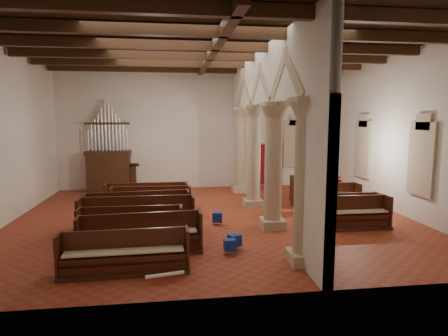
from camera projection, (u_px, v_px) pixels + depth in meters
floor at (213, 218)px, 13.49m from camera, size 14.00×14.00×0.00m
ceiling at (212, 46)px, 12.68m from camera, size 14.00×14.00×0.00m
wall_back at (200, 129)px, 18.98m from camera, size 14.00×0.02×6.00m
wall_front at (244, 149)px, 7.19m from camera, size 14.00×0.02×6.00m
wall_right at (398, 133)px, 14.01m from camera, size 0.02×12.00×6.00m
ceiling_beams at (212, 51)px, 12.70m from camera, size 13.80×11.80×0.30m
arcade at (263, 118)px, 13.25m from camera, size 0.90×11.90×6.00m
window_right_a at (422, 159)px, 12.64m from camera, size 0.03×1.00×2.20m
window_right_b at (363, 149)px, 16.57m from camera, size 0.03×1.00×2.20m
window_back at (295, 144)px, 19.72m from camera, size 1.00×0.03×2.20m
pipe_organ at (109, 164)px, 18.12m from camera, size 2.10×0.85×4.40m
lectern at (134, 179)px, 18.36m from camera, size 0.59×0.60×1.42m
dossal_curtain at (267, 164)px, 19.61m from camera, size 1.80×0.07×2.17m
processional_banner at (308, 171)px, 19.51m from camera, size 0.55×0.70×2.48m
hymnal_box_a at (230, 245)px, 9.91m from camera, size 0.32×0.27×0.30m
hymnal_box_b at (235, 240)px, 10.25m from camera, size 0.40×0.37×0.32m
hymnal_box_c at (217, 217)px, 12.60m from camera, size 0.37×0.33×0.33m
tube_heater_a at (165, 275)px, 8.24m from camera, size 0.86×0.26×0.09m
tube_heater_b at (169, 246)px, 10.07m from camera, size 0.97×0.10×0.10m
nave_pew_0 at (125, 259)px, 8.69m from camera, size 2.98×0.75×1.00m
nave_pew_1 at (141, 241)px, 9.91m from camera, size 3.26×0.93×1.08m
nave_pew_2 at (131, 230)px, 10.87m from camera, size 3.00×0.77×1.03m
nave_pew_3 at (137, 221)px, 11.70m from camera, size 3.55×0.76×1.14m
nave_pew_4 at (138, 214)px, 12.56m from camera, size 3.49×0.98×1.12m
nave_pew_5 at (151, 206)px, 13.91m from camera, size 2.98×0.81×1.04m
nave_pew_6 at (147, 201)px, 14.75m from camera, size 3.22×0.72×1.03m
aisle_pew_0 at (358, 217)px, 12.20m from camera, size 2.03×0.72×1.06m
aisle_pew_1 at (355, 213)px, 12.88m from camera, size 1.79×0.71×1.01m
aisle_pew_2 at (329, 203)px, 14.14m from camera, size 2.30×0.80×1.13m
aisle_pew_3 at (316, 197)px, 15.20m from camera, size 1.91×0.82×1.12m
aisle_pew_4 at (314, 193)px, 16.05m from camera, size 2.03×0.87×1.13m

